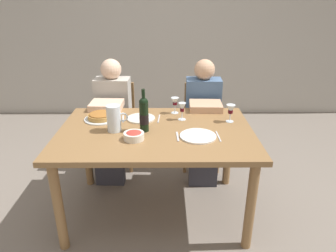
# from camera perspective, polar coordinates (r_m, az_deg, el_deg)

# --- Properties ---
(ground_plane) EXTENTS (8.00, 8.00, 0.00)m
(ground_plane) POSITION_cam_1_polar(r_m,az_deg,el_deg) (2.77, -2.05, -15.25)
(ground_plane) COLOR slate
(back_wall) EXTENTS (8.00, 0.10, 2.80)m
(back_wall) POSITION_cam_1_polar(r_m,az_deg,el_deg) (4.64, -1.44, 19.13)
(back_wall) COLOR #B2ADA3
(back_wall) RESTS_ON ground
(dining_table) EXTENTS (1.50, 1.00, 0.76)m
(dining_table) POSITION_cam_1_polar(r_m,az_deg,el_deg) (2.42, -2.27, -2.73)
(dining_table) COLOR olive
(dining_table) RESTS_ON ground
(wine_bottle) EXTENTS (0.07, 0.07, 0.33)m
(wine_bottle) POSITION_cam_1_polar(r_m,az_deg,el_deg) (2.32, -4.47, 2.17)
(wine_bottle) COLOR black
(wine_bottle) RESTS_ON dining_table
(water_pitcher) EXTENTS (0.16, 0.11, 0.20)m
(water_pitcher) POSITION_cam_1_polar(r_m,az_deg,el_deg) (2.36, -9.94, 1.12)
(water_pitcher) COLOR silver
(water_pitcher) RESTS_ON dining_table
(baked_tart) EXTENTS (0.28, 0.28, 0.06)m
(baked_tart) POSITION_cam_1_polar(r_m,az_deg,el_deg) (2.63, -12.30, 1.77)
(baked_tart) COLOR silver
(baked_tart) RESTS_ON dining_table
(salad_bowl) EXTENTS (0.15, 0.15, 0.06)m
(salad_bowl) POSITION_cam_1_polar(r_m,az_deg,el_deg) (2.22, -6.33, -1.72)
(salad_bowl) COLOR silver
(salad_bowl) RESTS_ON dining_table
(wine_glass_left_diner) EXTENTS (0.07, 0.07, 0.14)m
(wine_glass_left_diner) POSITION_cam_1_polar(r_m,az_deg,el_deg) (2.69, 1.29, 4.43)
(wine_glass_left_diner) COLOR silver
(wine_glass_left_diner) RESTS_ON dining_table
(wine_glass_right_diner) EXTENTS (0.06, 0.06, 0.15)m
(wine_glass_right_diner) POSITION_cam_1_polar(r_m,az_deg,el_deg) (2.54, 2.63, 3.30)
(wine_glass_right_diner) COLOR silver
(wine_glass_right_diner) RESTS_ON dining_table
(wine_glass_centre) EXTENTS (0.07, 0.07, 0.15)m
(wine_glass_centre) POSITION_cam_1_polar(r_m,az_deg,el_deg) (2.55, 11.50, 2.92)
(wine_glass_centre) COLOR silver
(wine_glass_centre) RESTS_ON dining_table
(dinner_plate_left_setting) EXTENTS (0.24, 0.24, 0.01)m
(dinner_plate_left_setting) POSITION_cam_1_polar(r_m,az_deg,el_deg) (2.59, -5.02, 1.43)
(dinner_plate_left_setting) COLOR silver
(dinner_plate_left_setting) RESTS_ON dining_table
(dinner_plate_right_setting) EXTENTS (0.27, 0.27, 0.01)m
(dinner_plate_right_setting) POSITION_cam_1_polar(r_m,az_deg,el_deg) (2.27, 5.58, -1.86)
(dinner_plate_right_setting) COLOR white
(dinner_plate_right_setting) RESTS_ON dining_table
(fork_left_setting) EXTENTS (0.03, 0.16, 0.00)m
(fork_left_setting) POSITION_cam_1_polar(r_m,az_deg,el_deg) (2.61, -8.30, 1.34)
(fork_left_setting) COLOR silver
(fork_left_setting) RESTS_ON dining_table
(knife_left_setting) EXTENTS (0.02, 0.18, 0.00)m
(knife_left_setting) POSITION_cam_1_polar(r_m,az_deg,el_deg) (2.59, -1.71, 1.37)
(knife_left_setting) COLOR silver
(knife_left_setting) RESTS_ON dining_table
(knife_right_setting) EXTENTS (0.02, 0.18, 0.00)m
(knife_right_setting) POSITION_cam_1_polar(r_m,az_deg,el_deg) (2.29, 9.31, -1.91)
(knife_right_setting) COLOR silver
(knife_right_setting) RESTS_ON dining_table
(spoon_right_setting) EXTENTS (0.02, 0.16, 0.00)m
(spoon_right_setting) POSITION_cam_1_polar(r_m,az_deg,el_deg) (2.26, 1.79, -1.96)
(spoon_right_setting) COLOR silver
(spoon_right_setting) RESTS_ON dining_table
(chair_left) EXTENTS (0.42, 0.42, 0.87)m
(chair_left) POSITION_cam_1_polar(r_m,az_deg,el_deg) (3.34, -9.42, 1.30)
(chair_left) COLOR olive
(chair_left) RESTS_ON ground
(diner_left) EXTENTS (0.35, 0.51, 1.16)m
(diner_left) POSITION_cam_1_polar(r_m,az_deg,el_deg) (3.08, -10.37, 1.74)
(diner_left) COLOR #B7B2A8
(diner_left) RESTS_ON ground
(chair_right) EXTENTS (0.41, 0.41, 0.87)m
(chair_right) POSITION_cam_1_polar(r_m,az_deg,el_deg) (3.30, 6.13, 1.18)
(chair_right) COLOR olive
(chair_right) RESTS_ON ground
(diner_right) EXTENTS (0.35, 0.51, 1.16)m
(diner_right) POSITION_cam_1_polar(r_m,az_deg,el_deg) (3.04, 6.56, 1.61)
(diner_right) COLOR #4C6B93
(diner_right) RESTS_ON ground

